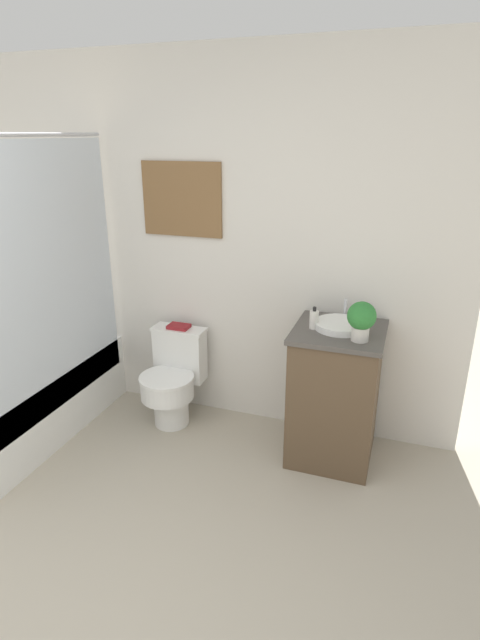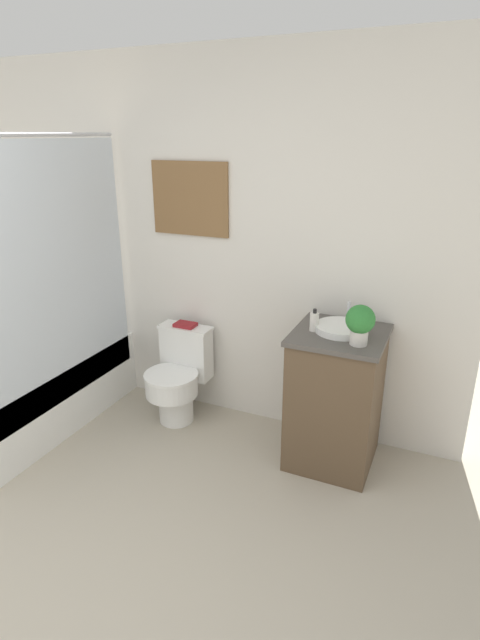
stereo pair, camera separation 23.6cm
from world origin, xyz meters
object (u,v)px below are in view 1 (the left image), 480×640
(sink, at_px, (340,325))
(book_on_tank, at_px, (179,326))
(potted_plant, at_px, (361,319))
(soap_bottle, at_px, (314,319))
(toilet, at_px, (173,379))

(sink, height_order, book_on_tank, sink)
(potted_plant, relative_size, book_on_tank, 1.52)
(soap_bottle, bearing_deg, toilet, 176.00)
(sink, bearing_deg, soap_bottle, -160.10)
(book_on_tank, bearing_deg, soap_bottle, -11.22)
(potted_plant, height_order, book_on_tank, potted_plant)
(sink, relative_size, potted_plant, 1.51)
(soap_bottle, bearing_deg, potted_plant, -19.35)
(sink, bearing_deg, potted_plant, -49.32)
(soap_bottle, bearing_deg, sink, 19.90)
(sink, xyz_separation_m, book_on_tank, (-1.15, 0.14, -0.21))
(toilet, relative_size, book_on_tank, 4.49)
(toilet, relative_size, soap_bottle, 4.97)
(toilet, relative_size, potted_plant, 2.95)
(toilet, bearing_deg, soap_bottle, -4.00)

